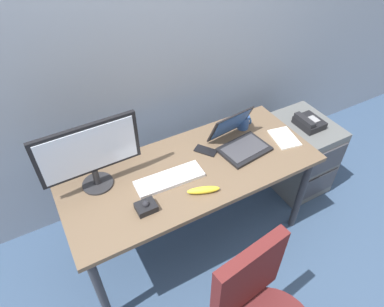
{
  "coord_description": "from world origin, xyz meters",
  "views": [
    {
      "loc": [
        -0.72,
        -1.29,
        2.18
      ],
      "look_at": [
        0.0,
        0.0,
        0.85
      ],
      "focal_mm": 31.57,
      "sensor_mm": 36.0,
      "label": 1
    }
  ],
  "objects_px": {
    "laptop": "(239,140)",
    "file_cabinet": "(298,154)",
    "keyboard": "(169,179)",
    "trackball_mouse": "(146,207)",
    "desk_phone": "(309,122)",
    "coffee_mug": "(244,122)",
    "banana": "(203,190)",
    "monitor_main": "(90,153)",
    "cell_phone": "(206,151)",
    "paper_notepad": "(284,138)"
  },
  "relations": [
    {
      "from": "paper_notepad",
      "to": "banana",
      "type": "relative_size",
      "value": 1.09
    },
    {
      "from": "trackball_mouse",
      "to": "paper_notepad",
      "type": "distance_m",
      "value": 1.06
    },
    {
      "from": "file_cabinet",
      "to": "cell_phone",
      "type": "xyz_separation_m",
      "value": [
        -0.9,
        0.01,
        0.42
      ]
    },
    {
      "from": "trackball_mouse",
      "to": "cell_phone",
      "type": "xyz_separation_m",
      "value": [
        0.53,
        0.25,
        -0.02
      ]
    },
    {
      "from": "laptop",
      "to": "coffee_mug",
      "type": "relative_size",
      "value": 3.52
    },
    {
      "from": "keyboard",
      "to": "laptop",
      "type": "bearing_deg",
      "value": 6.0
    },
    {
      "from": "laptop",
      "to": "cell_phone",
      "type": "bearing_deg",
      "value": 164.02
    },
    {
      "from": "laptop",
      "to": "file_cabinet",
      "type": "bearing_deg",
      "value": 4.44
    },
    {
      "from": "monitor_main",
      "to": "laptop",
      "type": "xyz_separation_m",
      "value": [
        0.92,
        -0.12,
        -0.2
      ]
    },
    {
      "from": "trackball_mouse",
      "to": "paper_notepad",
      "type": "xyz_separation_m",
      "value": [
        1.06,
        0.1,
        -0.02
      ]
    },
    {
      "from": "monitor_main",
      "to": "banana",
      "type": "distance_m",
      "value": 0.66
    },
    {
      "from": "cell_phone",
      "to": "paper_notepad",
      "type": "bearing_deg",
      "value": -50.94
    },
    {
      "from": "monitor_main",
      "to": "keyboard",
      "type": "xyz_separation_m",
      "value": [
        0.38,
        -0.17,
        -0.23
      ]
    },
    {
      "from": "keyboard",
      "to": "trackball_mouse",
      "type": "bearing_deg",
      "value": -146.88
    },
    {
      "from": "laptop",
      "to": "trackball_mouse",
      "type": "relative_size",
      "value": 3.15
    },
    {
      "from": "trackball_mouse",
      "to": "coffee_mug",
      "type": "distance_m",
      "value": 0.95
    },
    {
      "from": "monitor_main",
      "to": "coffee_mug",
      "type": "distance_m",
      "value": 1.08
    },
    {
      "from": "keyboard",
      "to": "paper_notepad",
      "type": "height_order",
      "value": "keyboard"
    },
    {
      "from": "desk_phone",
      "to": "keyboard",
      "type": "distance_m",
      "value": 1.22
    },
    {
      "from": "file_cabinet",
      "to": "keyboard",
      "type": "bearing_deg",
      "value": -174.88
    },
    {
      "from": "coffee_mug",
      "to": "file_cabinet",
      "type": "bearing_deg",
      "value": -10.08
    },
    {
      "from": "keyboard",
      "to": "cell_phone",
      "type": "bearing_deg",
      "value": 20.35
    },
    {
      "from": "coffee_mug",
      "to": "cell_phone",
      "type": "bearing_deg",
      "value": -166.21
    },
    {
      "from": "banana",
      "to": "keyboard",
      "type": "bearing_deg",
      "value": 125.1
    },
    {
      "from": "desk_phone",
      "to": "banana",
      "type": "xyz_separation_m",
      "value": [
        -1.09,
        -0.27,
        0.1
      ]
    },
    {
      "from": "keyboard",
      "to": "laptop",
      "type": "distance_m",
      "value": 0.54
    },
    {
      "from": "desk_phone",
      "to": "monitor_main",
      "type": "relative_size",
      "value": 0.36
    },
    {
      "from": "coffee_mug",
      "to": "keyboard",
      "type": "bearing_deg",
      "value": -163.06
    },
    {
      "from": "desk_phone",
      "to": "file_cabinet",
      "type": "bearing_deg",
      "value": 63.22
    },
    {
      "from": "banana",
      "to": "trackball_mouse",
      "type": "bearing_deg",
      "value": 172.38
    },
    {
      "from": "desk_phone",
      "to": "cell_phone",
      "type": "relative_size",
      "value": 1.41
    },
    {
      "from": "file_cabinet",
      "to": "monitor_main",
      "type": "relative_size",
      "value": 1.1
    },
    {
      "from": "banana",
      "to": "monitor_main",
      "type": "bearing_deg",
      "value": 145.08
    },
    {
      "from": "trackball_mouse",
      "to": "laptop",
      "type": "bearing_deg",
      "value": 14.46
    },
    {
      "from": "cell_phone",
      "to": "banana",
      "type": "xyz_separation_m",
      "value": [
        -0.19,
        -0.3,
        0.02
      ]
    },
    {
      "from": "cell_phone",
      "to": "banana",
      "type": "distance_m",
      "value": 0.36
    },
    {
      "from": "file_cabinet",
      "to": "coffee_mug",
      "type": "relative_size",
      "value": 6.28
    },
    {
      "from": "desk_phone",
      "to": "coffee_mug",
      "type": "bearing_deg",
      "value": 168.08
    },
    {
      "from": "file_cabinet",
      "to": "laptop",
      "type": "xyz_separation_m",
      "value": [
        -0.69,
        -0.05,
        0.47
      ]
    },
    {
      "from": "paper_notepad",
      "to": "banana",
      "type": "height_order",
      "value": "banana"
    },
    {
      "from": "file_cabinet",
      "to": "laptop",
      "type": "distance_m",
      "value": 0.83
    },
    {
      "from": "monitor_main",
      "to": "banana",
      "type": "xyz_separation_m",
      "value": [
        0.51,
        -0.35,
        -0.23
      ]
    },
    {
      "from": "desk_phone",
      "to": "coffee_mug",
      "type": "distance_m",
      "value": 0.56
    },
    {
      "from": "coffee_mug",
      "to": "cell_phone",
      "type": "relative_size",
      "value": 0.69
    },
    {
      "from": "coffee_mug",
      "to": "desk_phone",
      "type": "bearing_deg",
      "value": -11.92
    },
    {
      "from": "monitor_main",
      "to": "banana",
      "type": "bearing_deg",
      "value": -34.92
    },
    {
      "from": "file_cabinet",
      "to": "desk_phone",
      "type": "bearing_deg",
      "value": -116.78
    },
    {
      "from": "laptop",
      "to": "banana",
      "type": "xyz_separation_m",
      "value": [
        -0.41,
        -0.24,
        -0.03
      ]
    },
    {
      "from": "laptop",
      "to": "coffee_mug",
      "type": "distance_m",
      "value": 0.21
    },
    {
      "from": "desk_phone",
      "to": "monitor_main",
      "type": "height_order",
      "value": "monitor_main"
    }
  ]
}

